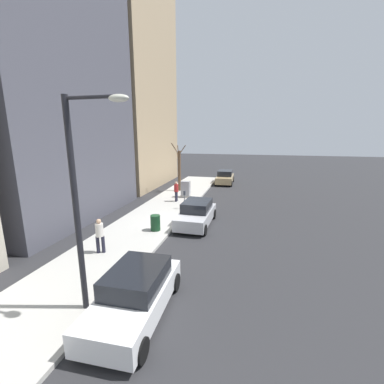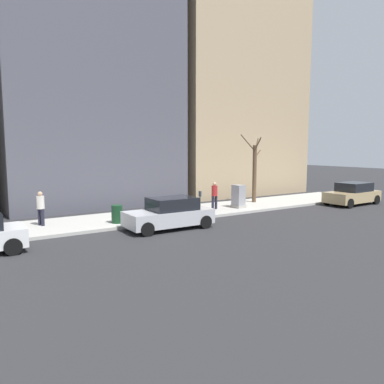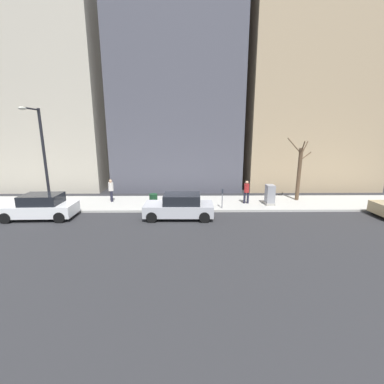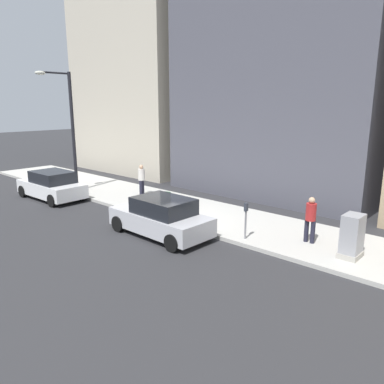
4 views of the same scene
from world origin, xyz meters
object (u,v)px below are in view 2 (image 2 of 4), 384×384
Objects in this scene: utility_box at (238,197)px; office_block_center at (78,68)px; bare_tree at (254,171)px; pedestrian_midblock at (41,206)px; pedestrian_near_meter at (214,194)px; parked_car_tan at (353,194)px; parked_car_silver at (170,214)px; parking_meter at (200,200)px; office_tower_left at (214,70)px; trash_bin at (117,214)px.

office_block_center reaches higher than utility_box.
pedestrian_midblock is (-0.29, 14.02, -1.20)m from bare_tree.
utility_box is 1.65m from pedestrian_near_meter.
parked_car_tan is 14.35m from parked_car_silver.
office_block_center is at bearing 47.29° from bare_tree.
parked_car_silver reaches higher than parking_meter.
parked_car_silver is at bearing 88.22° from parked_car_tan.
office_tower_left is at bearing 94.16° from pedestrian_midblock.
office_tower_left is (9.71, -7.06, 9.71)m from pedestrian_near_meter.
pedestrian_near_meter is 13.82m from office_block_center.
parked_car_tan reaches higher than parking_meter.
office_tower_left reaches higher than utility_box.
utility_box is (2.41, -6.32, 0.11)m from parked_car_silver.
parked_car_silver is at bearing 118.89° from parking_meter.
bare_tree is 14.65m from office_block_center.
parked_car_silver is at bearing 32.61° from pedestrian_midblock.
office_tower_left reaches higher than parking_meter.
pedestrian_near_meter reaches higher than utility_box.
pedestrian_midblock is 0.08× the size of office_tower_left.
parking_meter is (1.56, -2.83, 0.24)m from parked_car_silver.
bare_tree is 0.24× the size of office_block_center.
office_tower_left reaches higher than bare_tree.
trash_bin is 3.64m from pedestrian_midblock.
office_block_center is at bearing 119.55° from pedestrian_near_meter.
parked_car_silver is 19.91m from office_tower_left.
pedestrian_midblock is at bearing 57.42° from parked_car_silver.
office_block_center is at bearing 34.49° from utility_box.
pedestrian_near_meter is (0.77, -6.61, 0.49)m from trash_bin.
parking_meter is 14.19m from office_block_center.
parked_car_tan is 2.55× the size of pedestrian_near_meter.
bare_tree reaches higher than trash_bin.
parked_car_tan and parked_car_silver have the same top height.
parked_car_tan is 2.96× the size of utility_box.
trash_bin is 0.04× the size of office_tower_left.
parked_car_silver is 2.96× the size of utility_box.
trash_bin is 13.77m from office_block_center.
parked_car_tan is at bearing -97.52° from trash_bin.
parked_car_silver is at bearing 110.88° from utility_box.
trash_bin is at bearing 42.81° from pedestrian_midblock.
trash_bin is (2.01, 1.88, -0.14)m from parked_car_silver.
parked_car_silver is 2.75m from trash_bin.
parked_car_tan is at bearing -129.99° from office_block_center.
pedestrian_midblock is at bearing 152.13° from office_block_center.
office_tower_left is at bearing -42.44° from parked_car_silver.
office_tower_left is (8.77, -2.97, 8.51)m from bare_tree.
pedestrian_midblock reaches higher than utility_box.
parked_car_silver is 9.70m from bare_tree.
pedestrian_near_meter is (0.37, 1.59, 0.24)m from utility_box.
office_block_center is (8.89, -4.70, 8.53)m from pedestrian_midblock.
office_block_center reaches higher than parked_car_tan.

